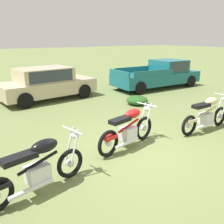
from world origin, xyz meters
name	(u,v)px	position (x,y,z in m)	size (l,w,h in m)	color
ground_plane	(133,151)	(0.00, 0.00, 0.00)	(120.00, 120.00, 0.00)	olive
motorcycle_black	(38,168)	(-2.48, -0.38, 0.49)	(2.03, 0.81, 1.02)	black
motorcycle_red	(128,129)	(0.02, 0.26, 0.49)	(2.01, 0.83, 1.02)	black
motorcycle_cream	(207,114)	(2.71, -0.06, 0.49)	(2.11, 0.64, 1.02)	black
car_beige	(46,82)	(-0.02, 6.33, 0.80)	(4.34, 2.25, 1.43)	#BCAD8C
pickup_truck_teal	(160,74)	(6.22, 5.58, 0.75)	(5.06, 1.99, 1.49)	#19606B
shrub_low	(137,100)	(2.84, 3.39, 0.18)	(0.89, 0.93, 0.37)	#23541E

